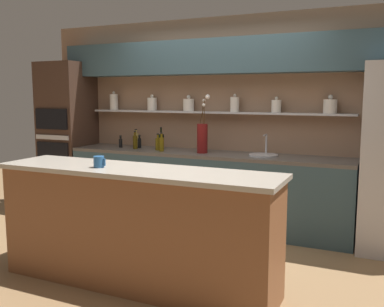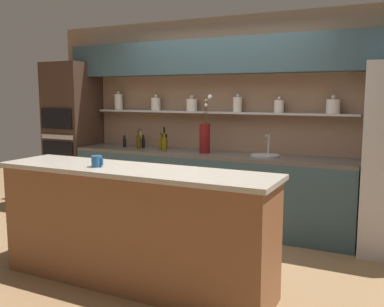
{
  "view_description": "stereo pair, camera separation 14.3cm",
  "coord_description": "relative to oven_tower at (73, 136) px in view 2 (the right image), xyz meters",
  "views": [
    {
      "loc": [
        1.89,
        -3.6,
        1.63
      ],
      "look_at": [
        0.11,
        0.32,
        1.04
      ],
      "focal_mm": 40.0,
      "sensor_mm": 36.0,
      "label": 1
    },
    {
      "loc": [
        2.02,
        -3.54,
        1.63
      ],
      "look_at": [
        0.11,
        0.32,
        1.04
      ],
      "focal_mm": 40.0,
      "sensor_mm": 36.0,
      "label": 2
    }
  ],
  "objects": [
    {
      "name": "bottle_oil_5",
      "position": [
        1.51,
        -0.04,
        -0.04
      ],
      "size": [
        0.06,
        0.06,
        0.22
      ],
      "color": "brown",
      "rests_on": "back_counter_unit"
    },
    {
      "name": "bottle_sauce_6",
      "position": [
        0.9,
        0.0,
        -0.05
      ],
      "size": [
        0.05,
        0.05,
        0.16
      ],
      "color": "black",
      "rests_on": "back_counter_unit"
    },
    {
      "name": "coffee_mug",
      "position": [
        1.98,
        -1.92,
        0.03
      ],
      "size": [
        0.11,
        0.09,
        0.1
      ],
      "color": "#235184",
      "rests_on": "island_counter"
    },
    {
      "name": "ground_plane",
      "position": [
        2.28,
        -1.24,
        -1.04
      ],
      "size": [
        12.0,
        12.0,
        0.0
      ],
      "primitive_type": "plane",
      "color": "olive"
    },
    {
      "name": "bottle_spirit_4",
      "position": [
        1.04,
        0.18,
        -0.02
      ],
      "size": [
        0.07,
        0.07,
        0.24
      ],
      "color": "tan",
      "rests_on": "back_counter_unit"
    },
    {
      "name": "bottle_wine_2",
      "position": [
        1.49,
        0.07,
        -0.01
      ],
      "size": [
        0.08,
        0.08,
        0.29
      ],
      "color": "black",
      "rests_on": "back_counter_unit"
    },
    {
      "name": "oven_tower",
      "position": [
        0.0,
        0.0,
        0.0
      ],
      "size": [
        0.64,
        0.64,
        2.08
      ],
      "color": "#3D281E",
      "rests_on": "ground_plane"
    },
    {
      "name": "sink_fixture",
      "position": [
        2.88,
        0.01,
        -0.1
      ],
      "size": [
        0.34,
        0.34,
        0.25
      ],
      "color": "#B7B7BC",
      "rests_on": "back_counter_unit"
    },
    {
      "name": "back_wall_unit",
      "position": [
        2.28,
        0.29,
        0.51
      ],
      "size": [
        5.2,
        0.44,
        2.6
      ],
      "color": "#937056",
      "rests_on": "ground_plane"
    },
    {
      "name": "island_counter",
      "position": [
        2.28,
        -1.83,
        -0.53
      ],
      "size": [
        2.5,
        0.61,
        1.02
      ],
      "color": "brown",
      "rests_on": "ground_plane"
    },
    {
      "name": "bottle_oil_0",
      "position": [
        1.6,
        -0.12,
        -0.02
      ],
      "size": [
        0.06,
        0.06,
        0.24
      ],
      "color": "brown",
      "rests_on": "back_counter_unit"
    },
    {
      "name": "bottle_oil_1",
      "position": [
        1.16,
        -0.04,
        -0.02
      ],
      "size": [
        0.06,
        0.06,
        0.24
      ],
      "color": "#47380A",
      "rests_on": "back_counter_unit"
    },
    {
      "name": "flower_vase",
      "position": [
        2.13,
        -0.05,
        0.08
      ],
      "size": [
        0.16,
        0.14,
        0.71
      ],
      "color": "maroon",
      "rests_on": "back_counter_unit"
    },
    {
      "name": "bottle_sauce_3",
      "position": [
        1.16,
        0.07,
        -0.05
      ],
      "size": [
        0.05,
        0.05,
        0.17
      ],
      "color": "black",
      "rests_on": "back_counter_unit"
    },
    {
      "name": "back_counter_unit",
      "position": [
        2.14,
        0.0,
        -0.58
      ],
      "size": [
        3.59,
        0.62,
        0.92
      ],
      "color": "#334C56",
      "rests_on": "ground_plane"
    }
  ]
}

